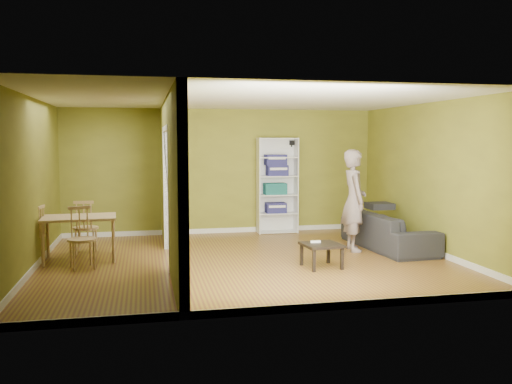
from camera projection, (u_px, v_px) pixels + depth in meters
room_shell at (246, 181)px, 8.67m from camera, size 6.50×6.50×6.50m
partition at (171, 182)px, 8.43m from camera, size 0.22×5.50×2.60m
wall_speaker at (292, 143)px, 11.54m from camera, size 0.10×0.10×0.10m
sofa at (388, 225)px, 9.77m from camera, size 2.27×1.09×0.85m
person at (354, 192)px, 9.53m from camera, size 0.82×0.67×2.10m
bookshelf at (277, 185)px, 11.47m from camera, size 0.84×0.37×2.01m
paper_box_navy_a at (276, 208)px, 11.46m from camera, size 0.42×0.27×0.22m
paper_box_teal at (275, 189)px, 11.42m from camera, size 0.46×0.30×0.24m
paper_box_navy_b at (277, 170)px, 11.39m from camera, size 0.43×0.28×0.22m
paper_box_navy_c at (275, 160)px, 11.36m from camera, size 0.44×0.28×0.22m
coffee_table at (322, 247)px, 8.30m from camera, size 0.56×0.56×0.37m
game_controller at (315, 242)px, 8.38m from camera, size 0.16×0.04×0.03m
dining_table at (79, 221)px, 8.78m from camera, size 1.15×0.77×0.72m
chair_left at (32, 234)px, 8.70m from camera, size 0.47×0.47×0.91m
chair_near at (82, 238)px, 8.22m from camera, size 0.53×0.53×0.94m
chair_far at (86, 226)px, 9.36m from camera, size 0.45×0.45×0.93m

